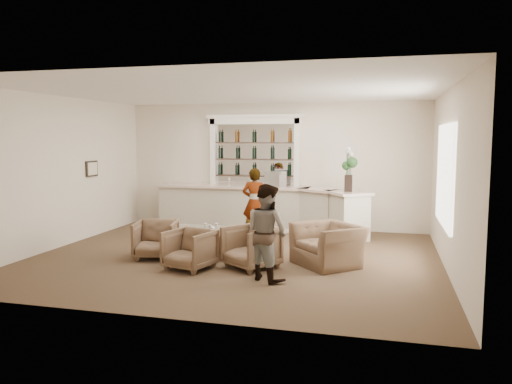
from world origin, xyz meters
TOP-DOWN VIEW (x-y plane):
  - ground at (0.00, 0.00)m, footprint 8.00×8.00m
  - room_shell at (0.16, 0.71)m, footprint 8.04×7.02m
  - bar_counter at (-0.16, 3.00)m, footprint 5.72×1.80m
  - back_bar_alcove at (-0.50, 3.41)m, footprint 2.64×0.25m
  - cocktail_table at (-0.42, -0.27)m, footprint 0.60×0.60m
  - sommelier at (-0.16, 2.16)m, footprint 0.62×0.41m
  - guest at (0.99, -1.38)m, footprint 1.00×0.96m
  - armchair_left at (-1.51, -0.44)m, footprint 0.97×0.99m
  - armchair_center at (-0.54, -1.07)m, footprint 0.96×0.98m
  - armchair_right at (0.53, -0.71)m, footprint 1.18×1.18m
  - armchair_far at (1.89, -0.15)m, footprint 1.58×1.58m
  - espresso_machine at (0.15, 3.09)m, footprint 0.54×0.50m
  - flower_vase at (2.06, 2.38)m, footprint 0.27×0.27m
  - wine_glass_bar_left at (-1.06, 2.96)m, footprint 0.07×0.07m
  - wine_glass_bar_right at (-0.48, 3.02)m, footprint 0.07×0.07m
  - wine_glass_tbl_a at (-0.54, -0.24)m, footprint 0.07×0.07m
  - wine_glass_tbl_b at (-0.32, -0.19)m, footprint 0.07×0.07m
  - wine_glass_tbl_c at (-0.38, -0.40)m, footprint 0.07×0.07m
  - napkin_holder at (-0.44, -0.13)m, footprint 0.08×0.08m

SIDE VIEW (x-z plane):
  - ground at x=0.00m, z-range 0.00..0.00m
  - cocktail_table at x=-0.42m, z-range 0.00..0.50m
  - armchair_center at x=-0.54m, z-range 0.00..0.73m
  - armchair_left at x=-1.51m, z-range 0.00..0.75m
  - armchair_far at x=1.89m, z-range 0.00..0.78m
  - armchair_right at x=0.53m, z-range 0.00..0.78m
  - napkin_holder at x=-0.44m, z-range 0.50..0.62m
  - bar_counter at x=-0.16m, z-range 0.00..1.14m
  - wine_glass_tbl_a at x=-0.54m, z-range 0.50..0.71m
  - wine_glass_tbl_b at x=-0.32m, z-range 0.50..0.71m
  - wine_glass_tbl_c at x=-0.38m, z-range 0.50..0.71m
  - guest at x=0.99m, z-range 0.00..1.63m
  - sommelier at x=-0.16m, z-range 0.00..1.67m
  - wine_glass_bar_left at x=-1.06m, z-range 1.14..1.35m
  - wine_glass_bar_right at x=-0.48m, z-range 1.14..1.35m
  - espresso_machine at x=0.15m, z-range 1.14..1.53m
  - flower_vase at x=2.06m, z-range 1.21..2.23m
  - back_bar_alcove at x=-0.50m, z-range 0.53..3.53m
  - room_shell at x=0.16m, z-range 0.68..4.00m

